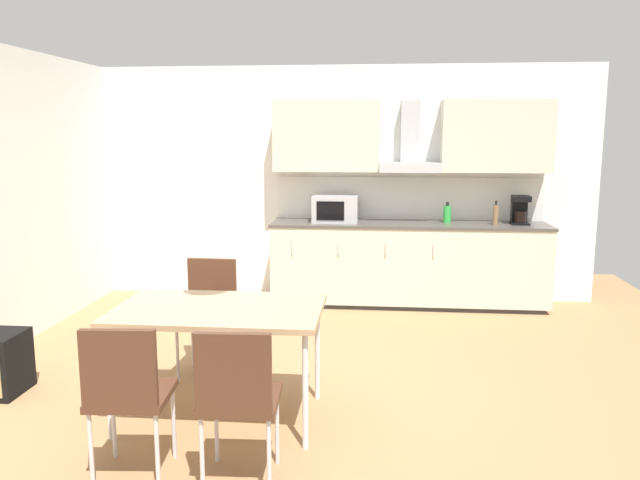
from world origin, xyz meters
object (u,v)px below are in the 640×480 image
dining_table (219,315)px  chair_near_left (126,387)px  coffee_maker (520,210)px  pendant_lamp (214,151)px  microwave (335,209)px  bottle_green (447,214)px  bottle_brown (496,214)px  chair_near_right (237,391)px  chair_far_left (209,304)px

dining_table → chair_near_left: bearing=-109.9°
coffee_maker → dining_table: coffee_maker is taller
chair_near_left → pendant_lamp: bearing=70.1°
microwave → pendant_lamp: size_ratio=1.50×
bottle_green → bottle_brown: bearing=-11.4°
microwave → dining_table: (-0.53, -2.87, -0.34)m
microwave → dining_table: 2.94m
dining_table → chair_near_right: bearing=-69.5°
chair_near_right → pendant_lamp: 1.46m
bottle_brown → chair_far_left: (-2.49, -2.04, -0.47)m
microwave → bottle_brown: microwave is taller
bottle_green → chair_near_right: (-1.42, -3.72, -0.45)m
chair_near_right → chair_near_left: bearing=180.0°
pendant_lamp → chair_near_left: bearing=-109.9°
bottle_brown → bottle_green: 0.49m
microwave → chair_far_left: size_ratio=0.55×
microwave → bottle_green: 1.19m
coffee_maker → pendant_lamp: 3.86m
coffee_maker → chair_near_right: bearing=-120.4°
bottle_brown → chair_near_right: bottle_brown is taller
microwave → chair_far_left: microwave is taller
pendant_lamp → chair_far_left: bearing=110.1°
bottle_green → chair_near_left: size_ratio=0.25×
coffee_maker → bottle_green: size_ratio=1.37×
bottle_green → dining_table: bottle_green is taller
coffee_maker → bottle_brown: (-0.26, -0.06, -0.04)m
bottle_green → chair_far_left: (-2.01, -2.14, -0.45)m
bottle_green → pendant_lamp: size_ratio=0.68×
coffee_maker → pendant_lamp: (-2.46, -2.89, 0.67)m
coffee_maker → chair_near_right: coffee_maker is taller
bottle_brown → pendant_lamp: pendant_lamp is taller
dining_table → chair_far_left: bearing=110.1°
microwave → chair_near_right: microwave is taller
bottle_green → chair_near_left: bottle_green is taller
coffee_maker → dining_table: (-2.46, -2.89, -0.35)m
bottle_green → chair_far_left: bearing=-133.2°
coffee_maker → bottle_brown: bearing=-166.1°
chair_near_left → bottle_green: bearing=61.7°
chair_near_left → dining_table: bearing=70.1°
chair_near_left → chair_near_right: bearing=-0.0°
microwave → coffee_maker: size_ratio=1.60×
bottle_brown → bottle_green: size_ratio=1.13×
bottle_green → pendant_lamp: pendant_lamp is taller
microwave → bottle_brown: size_ratio=1.94×
microwave → pendant_lamp: (-0.53, -2.87, 0.68)m
chair_far_left → microwave: bearing=68.5°
microwave → chair_near_left: bearing=-102.6°
bottle_brown → dining_table: bearing=-127.8°
chair_near_right → pendant_lamp: (-0.30, 0.79, 1.18)m
chair_far_left → bottle_brown: bearing=39.3°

